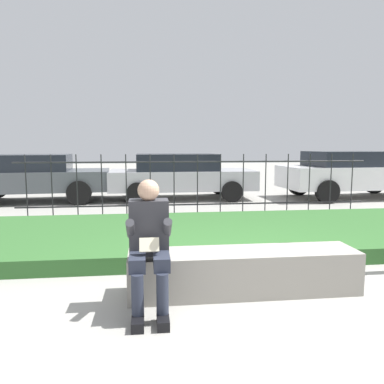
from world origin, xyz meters
TOP-DOWN VIEW (x-y plane):
  - ground_plane at (0.00, 0.00)m, footprint 60.00×60.00m
  - stone_bench at (-0.08, 0.00)m, footprint 2.47×0.54m
  - person_seated_reader at (-1.09, -0.31)m, footprint 0.42×0.73m
  - grass_berm at (0.00, 2.21)m, footprint 9.77×3.01m
  - iron_fence at (-0.00, 4.34)m, footprint 7.77×0.03m
  - car_parked_left at (-4.30, 7.14)m, footprint 4.24×2.22m
  - car_parked_center at (-0.12, 7.24)m, footprint 4.24×1.98m
  - car_parked_right at (5.05, 6.78)m, footprint 4.39×2.13m

SIDE VIEW (x-z plane):
  - ground_plane at x=0.00m, z-range 0.00..0.00m
  - grass_berm at x=0.00m, z-range 0.00..0.22m
  - stone_bench at x=-0.08m, z-range -0.03..0.43m
  - person_seated_reader at x=-1.09m, z-range 0.06..1.32m
  - car_parked_center at x=-0.12m, z-range 0.04..1.38m
  - car_parked_left at x=-4.30m, z-range 0.06..1.39m
  - iron_fence at x=0.00m, z-range 0.03..1.43m
  - car_parked_right at x=5.05m, z-range 0.06..1.46m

